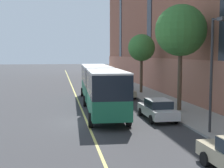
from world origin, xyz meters
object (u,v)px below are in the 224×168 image
at_px(parked_car_black_5, 101,77).
at_px(street_tree_far_uptown, 141,48).
at_px(parked_car_champagne_2, 124,91).
at_px(city_bus, 99,84).
at_px(street_lamp, 214,63).
at_px(parked_car_white_0, 158,109).
at_px(street_tree_mid_block, 181,31).
at_px(parked_car_red_4, 115,85).

bearing_deg(parked_car_black_5, street_tree_far_uptown, -81.04).
bearing_deg(parked_car_champagne_2, parked_car_black_5, 89.63).
relative_size(city_bus, street_lamp, 2.75).
distance_m(parked_car_white_0, street_tree_far_uptown, 16.30).
distance_m(parked_car_white_0, street_lamp, 6.43).
height_order(street_tree_mid_block, street_tree_far_uptown, street_tree_mid_block).
relative_size(parked_car_black_5, street_tree_mid_block, 0.47).
height_order(parked_car_champagne_2, street_tree_far_uptown, street_tree_far_uptown).
relative_size(parked_car_white_0, street_tree_mid_block, 0.54).
relative_size(parked_car_champagne_2, parked_car_red_4, 1.00).
xyz_separation_m(parked_car_champagne_2, street_tree_far_uptown, (2.90, 3.58, 4.88)).
bearing_deg(parked_car_red_4, street_tree_mid_block, -79.95).
relative_size(parked_car_red_4, street_tree_mid_block, 0.49).
height_order(parked_car_white_0, street_tree_mid_block, street_tree_mid_block).
relative_size(city_bus, street_tree_mid_block, 2.13).
bearing_deg(street_tree_mid_block, street_tree_far_uptown, 90.00).
relative_size(parked_car_champagne_2, street_tree_far_uptown, 0.61).
xyz_separation_m(parked_car_black_5, street_tree_mid_block, (2.76, -30.03, 6.09)).
xyz_separation_m(parked_car_white_0, parked_car_champagne_2, (-0.06, 11.71, -0.00)).
xyz_separation_m(parked_car_champagne_2, parked_car_black_5, (0.14, 21.08, -0.00)).
height_order(parked_car_red_4, street_lamp, street_lamp).
bearing_deg(street_tree_far_uptown, street_tree_mid_block, -90.00).
distance_m(city_bus, parked_car_white_0, 7.22).
xyz_separation_m(parked_car_black_5, street_lamp, (1.71, -37.81, 3.60)).
bearing_deg(street_lamp, street_tree_mid_block, 82.35).
bearing_deg(street_tree_mid_block, city_bus, 152.89).
bearing_deg(parked_car_red_4, city_bus, -107.15).
relative_size(city_bus, parked_car_black_5, 4.50).
bearing_deg(parked_car_champagne_2, street_tree_mid_block, -72.06).
xyz_separation_m(city_bus, parked_car_white_0, (3.64, -6.08, -1.37)).
distance_m(parked_car_black_5, street_lamp, 38.02).
height_order(street_tree_mid_block, street_lamp, street_tree_mid_block).
relative_size(parked_car_red_4, street_lamp, 0.64).
xyz_separation_m(parked_car_white_0, street_lamp, (1.79, -5.02, 3.60)).
bearing_deg(parked_car_champagne_2, street_tree_far_uptown, 51.00).
relative_size(street_tree_mid_block, street_lamp, 1.29).
distance_m(parked_car_white_0, street_tree_mid_block, 7.26).
relative_size(parked_car_champagne_2, street_tree_mid_block, 0.49).
bearing_deg(street_lamp, parked_car_red_4, 94.17).
height_order(city_bus, parked_car_red_4, city_bus).
bearing_deg(parked_car_black_5, city_bus, -97.93).
height_order(city_bus, street_tree_mid_block, street_tree_mid_block).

